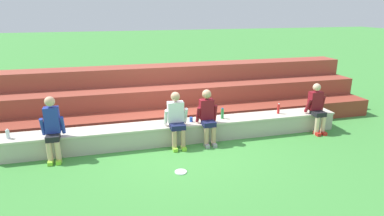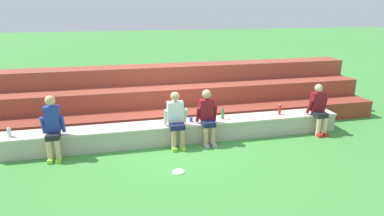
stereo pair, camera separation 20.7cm
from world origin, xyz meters
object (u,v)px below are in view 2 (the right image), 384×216
(water_bottle_near_right, at_px, (280,109))
(person_right_of_center, at_px, (319,108))
(person_far_left, at_px, (53,126))
(plastic_cup_left_end, at_px, (191,119))
(water_bottle_mid_left, at_px, (9,132))
(person_left_of_center, at_px, (176,118))
(water_bottle_near_left, at_px, (223,114))
(frisbee, at_px, (178,172))
(person_center, at_px, (207,116))

(water_bottle_near_right, bearing_deg, person_right_of_center, -18.93)
(person_far_left, relative_size, plastic_cup_left_end, 11.92)
(person_far_left, relative_size, water_bottle_mid_left, 6.49)
(person_far_left, xyz_separation_m, person_left_of_center, (2.70, 0.00, -0.03))
(plastic_cup_left_end, bearing_deg, person_right_of_center, -4.82)
(water_bottle_near_left, bearing_deg, frisbee, -131.98)
(person_center, distance_m, frisbee, 1.77)
(plastic_cup_left_end, bearing_deg, person_left_of_center, -148.13)
(water_bottle_near_right, xyz_separation_m, plastic_cup_left_end, (-2.39, -0.04, -0.07))
(person_center, xyz_separation_m, water_bottle_near_right, (2.05, 0.30, -0.09))
(person_center, bearing_deg, water_bottle_near_left, 32.10)
(water_bottle_mid_left, bearing_deg, person_left_of_center, -3.66)
(person_far_left, distance_m, frisbee, 2.90)
(frisbee, bearing_deg, water_bottle_mid_left, 155.78)
(person_far_left, distance_m, water_bottle_near_left, 3.96)
(person_left_of_center, height_order, plastic_cup_left_end, person_left_of_center)
(person_left_of_center, height_order, frisbee, person_left_of_center)
(person_center, relative_size, water_bottle_near_right, 4.70)
(person_center, height_order, water_bottle_mid_left, person_center)
(person_far_left, xyz_separation_m, water_bottle_near_left, (3.94, 0.31, -0.12))
(person_center, bearing_deg, plastic_cup_left_end, 141.92)
(person_center, relative_size, water_bottle_near_left, 4.73)
(water_bottle_near_right, distance_m, plastic_cup_left_end, 2.39)
(person_far_left, height_order, frisbee, person_far_left)
(water_bottle_near_right, height_order, plastic_cup_left_end, water_bottle_near_right)
(person_far_left, relative_size, water_bottle_near_right, 4.96)
(person_far_left, distance_m, water_bottle_near_right, 5.52)
(water_bottle_near_left, bearing_deg, water_bottle_near_right, -0.10)
(person_right_of_center, bearing_deg, person_center, 179.69)
(person_left_of_center, bearing_deg, plastic_cup_left_end, 31.87)
(person_center, xyz_separation_m, frisbee, (-0.97, -1.31, -0.69))
(person_center, xyz_separation_m, person_right_of_center, (2.98, -0.02, -0.02))
(water_bottle_near_right, bearing_deg, person_center, -171.62)
(person_right_of_center, distance_m, frisbee, 4.21)
(person_right_of_center, height_order, water_bottle_near_left, person_right_of_center)
(person_center, distance_m, water_bottle_mid_left, 4.40)
(water_bottle_mid_left, bearing_deg, water_bottle_near_right, 0.62)
(person_left_of_center, distance_m, plastic_cup_left_end, 0.52)
(person_left_of_center, height_order, water_bottle_mid_left, person_left_of_center)
(person_center, xyz_separation_m, water_bottle_near_left, (0.49, 0.31, -0.09))
(person_left_of_center, xyz_separation_m, frisbee, (-0.21, -1.31, -0.69))
(person_far_left, bearing_deg, water_bottle_mid_left, 165.81)
(frisbee, bearing_deg, water_bottle_near_left, 48.02)
(person_left_of_center, xyz_separation_m, water_bottle_near_left, (1.25, 0.30, -0.09))
(water_bottle_near_right, height_order, frisbee, water_bottle_near_right)
(person_far_left, bearing_deg, person_left_of_center, 0.10)
(person_left_of_center, xyz_separation_m, water_bottle_near_right, (2.81, 0.30, -0.09))
(person_right_of_center, bearing_deg, water_bottle_near_left, 172.66)
(water_bottle_mid_left, bearing_deg, person_center, -3.04)
(plastic_cup_left_end, bearing_deg, person_far_left, -175.10)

